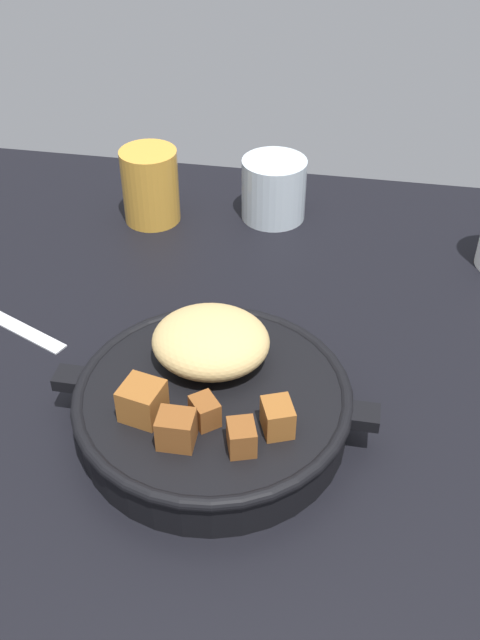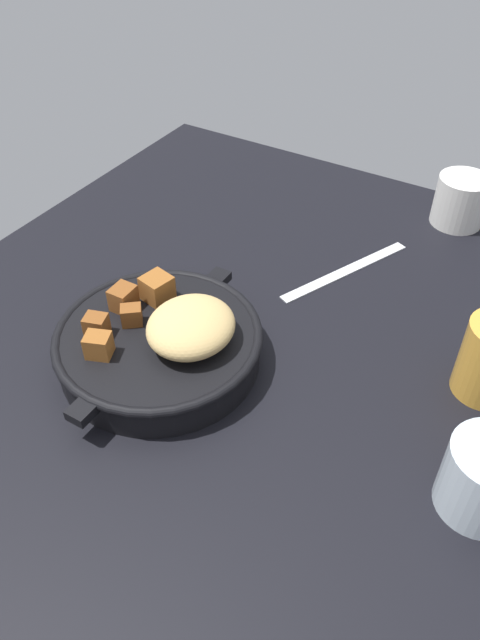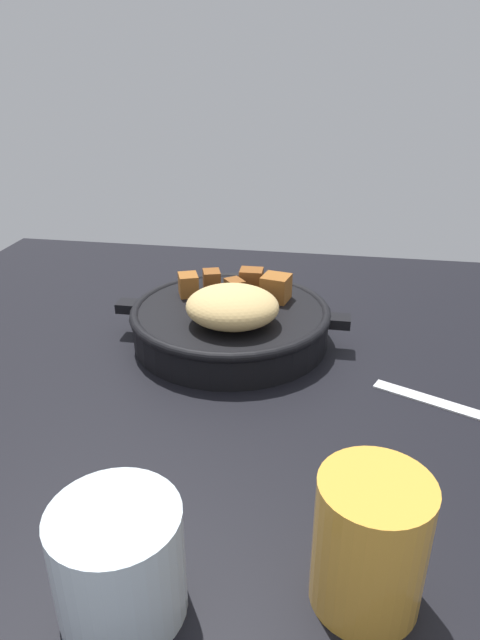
# 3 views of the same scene
# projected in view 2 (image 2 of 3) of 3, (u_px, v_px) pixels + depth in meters

# --- Properties ---
(ground_plane) EXTENTS (1.04, 0.86, 0.02)m
(ground_plane) POSITION_uv_depth(u_px,v_px,m) (230.00, 367.00, 0.74)
(ground_plane) COLOR black
(cast_iron_skillet) EXTENTS (0.29, 0.24, 0.09)m
(cast_iron_skillet) POSITION_uv_depth(u_px,v_px,m) (162.00, 341.00, 0.71)
(cast_iron_skillet) COLOR black
(cast_iron_skillet) RESTS_ON ground_plane
(butter_knife) EXTENTS (0.21, 0.11, 0.00)m
(butter_knife) POSITION_uv_depth(u_px,v_px,m) (346.00, 271.00, 0.86)
(butter_knife) COLOR silver
(butter_knife) RESTS_ON ground_plane
(ceramic_mug_white) EXTENTS (0.08, 0.08, 0.08)m
(ceramic_mug_white) POSITION_uv_depth(u_px,v_px,m) (460.00, 201.00, 0.93)
(ceramic_mug_white) COLOR silver
(ceramic_mug_white) RESTS_ON ground_plane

